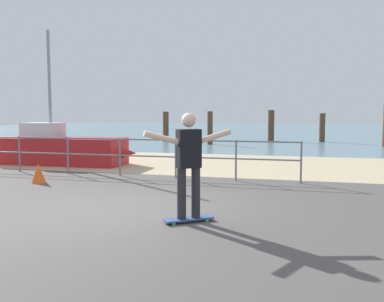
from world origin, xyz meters
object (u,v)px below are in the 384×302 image
Objects in this scene: skateboarder at (189,159)px; traffic_cone at (38,174)px; sailboat at (64,149)px; skateboard at (189,219)px.

traffic_cone is at bearing 150.35° from skateboarder.
skateboard is (5.99, -6.04, -0.45)m from sailboat.
skateboard is 0.95m from skateboarder.
skateboarder is 3.30× the size of traffic_cone.
sailboat reaches higher than traffic_cone.
traffic_cone is (-4.53, 2.58, -0.77)m from skateboarder.
skateboard is 0.46× the size of skateboarder.
traffic_cone reaches higher than skateboard.
sailboat is at bearing 134.78° from skateboard.
skateboard is at bearing -29.65° from traffic_cone.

